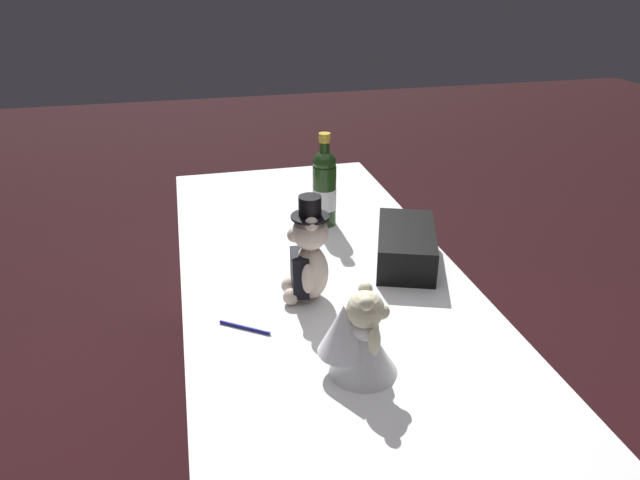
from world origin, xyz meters
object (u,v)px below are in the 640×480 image
(gift_case_black, at_px, (406,246))
(champagne_bottle, at_px, (324,187))
(signing_pen, at_px, (247,328))
(teddy_bear_bride, at_px, (359,336))
(teddy_bear_groom, at_px, (307,258))

(gift_case_black, bearing_deg, champagne_bottle, -152.07)
(gift_case_black, bearing_deg, signing_pen, -64.55)
(teddy_bear_bride, relative_size, signing_pen, 1.70)
(teddy_bear_groom, height_order, signing_pen, teddy_bear_groom)
(signing_pen, xyz_separation_m, gift_case_black, (-0.25, 0.53, 0.05))
(champagne_bottle, relative_size, signing_pen, 2.59)
(signing_pen, distance_m, gift_case_black, 0.59)
(teddy_bear_groom, bearing_deg, gift_case_black, 111.39)
(teddy_bear_bride, xyz_separation_m, gift_case_black, (-0.48, 0.30, -0.04))
(teddy_bear_groom, height_order, teddy_bear_bride, teddy_bear_groom)
(teddy_bear_bride, height_order, gift_case_black, teddy_bear_bride)
(teddy_bear_bride, bearing_deg, teddy_bear_groom, -172.90)
(champagne_bottle, distance_m, signing_pen, 0.70)
(teddy_bear_groom, relative_size, champagne_bottle, 0.92)
(signing_pen, relative_size, gift_case_black, 0.35)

